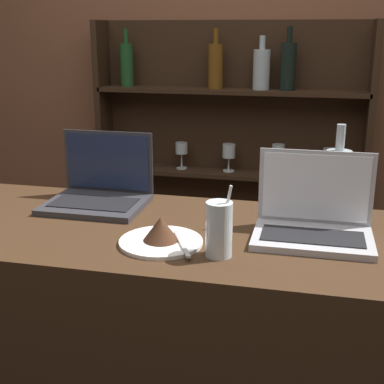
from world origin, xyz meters
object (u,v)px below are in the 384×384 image
at_px(laptop_near, 100,190).
at_px(cake_plate, 161,235).
at_px(laptop_far, 314,219).
at_px(water_glass, 219,229).
at_px(wine_bottle_clear, 337,181).

xyz_separation_m(laptop_near, cake_plate, (0.28, -0.27, -0.02)).
xyz_separation_m(laptop_near, laptop_far, (0.65, -0.14, 0.00)).
bearing_deg(laptop_far, water_glass, -141.09).
height_order(laptop_far, cake_plate, laptop_far).
height_order(water_glass, wine_bottle_clear, wine_bottle_clear).
bearing_deg(wine_bottle_clear, laptop_far, -107.59).
xyz_separation_m(cake_plate, water_glass, (0.16, -0.04, 0.04)).
xyz_separation_m(laptop_near, water_glass, (0.43, -0.31, 0.02)).
distance_m(laptop_far, water_glass, 0.28).
bearing_deg(wine_bottle_clear, cake_plate, -143.05).
bearing_deg(cake_plate, laptop_far, 20.09).
bearing_deg(water_glass, laptop_near, 144.22).
bearing_deg(laptop_near, cake_plate, -44.51).
bearing_deg(laptop_far, laptop_near, 168.22).
distance_m(water_glass, wine_bottle_clear, 0.46).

